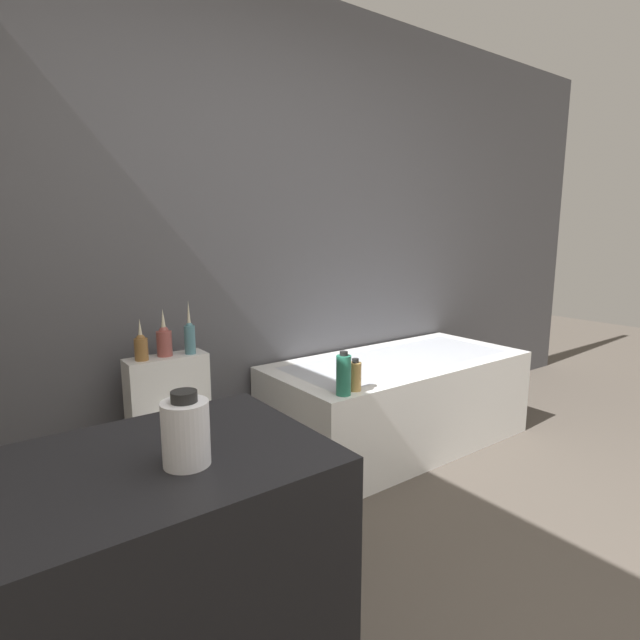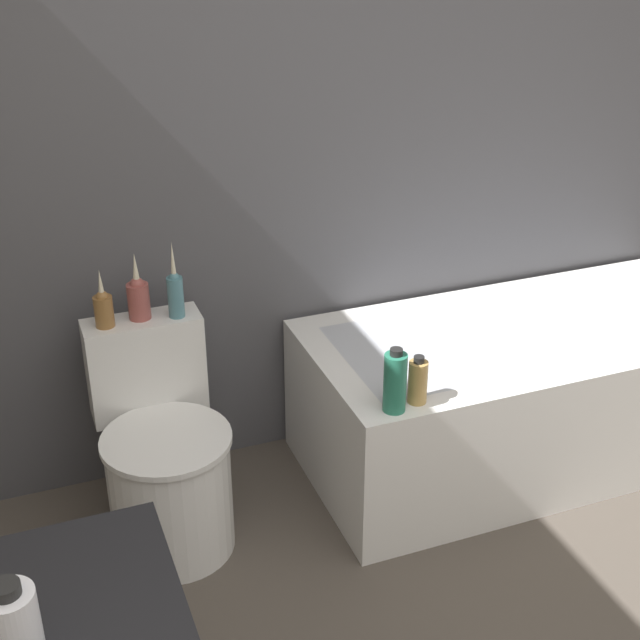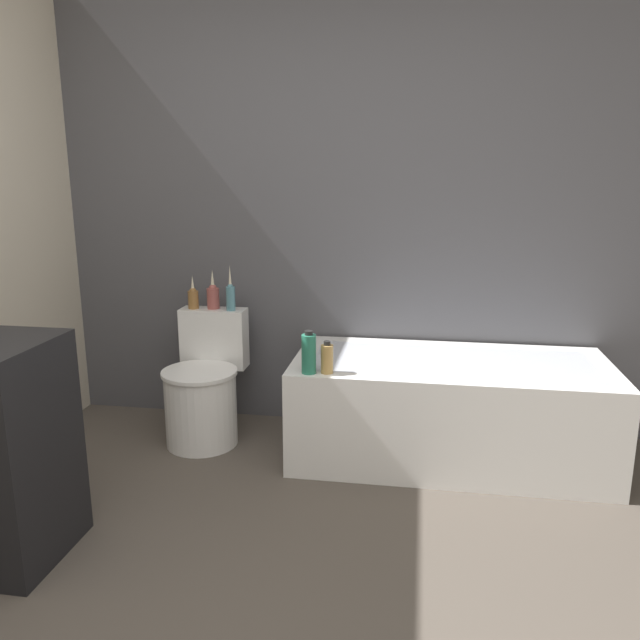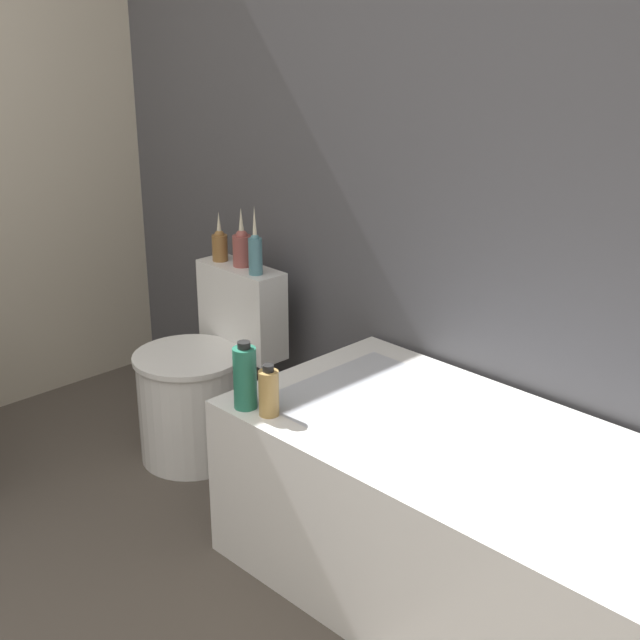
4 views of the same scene
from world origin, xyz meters
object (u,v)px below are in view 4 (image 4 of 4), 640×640
(toilet, at_px, (202,384))
(shampoo_bottle_short, at_px, (269,392))
(shampoo_bottle_tall, at_px, (245,377))
(bathtub, at_px, (491,534))
(vase_bronze, at_px, (255,252))
(vase_silver, at_px, (242,246))
(vase_gold, at_px, (220,244))

(toilet, xyz_separation_m, shampoo_bottle_short, (0.74, -0.30, 0.32))
(shampoo_bottle_tall, bearing_deg, toilet, 154.02)
(bathtub, distance_m, vase_bronze, 1.35)
(vase_silver, height_order, vase_bronze, vase_bronze)
(shampoo_bottle_short, bearing_deg, vase_bronze, 141.99)
(toilet, height_order, vase_bronze, vase_bronze)
(bathtub, xyz_separation_m, vase_bronze, (-1.23, 0.19, 0.53))
(bathtub, distance_m, toilet, 1.35)
(vase_gold, height_order, shampoo_bottle_short, vase_gold)
(toilet, relative_size, vase_bronze, 2.75)
(vase_silver, distance_m, vase_bronze, 0.12)
(vase_silver, height_order, shampoo_bottle_short, vase_silver)
(bathtub, height_order, vase_gold, vase_gold)
(shampoo_bottle_tall, bearing_deg, vase_bronze, 136.84)
(bathtub, height_order, vase_bronze, vase_bronze)
(shampoo_bottle_tall, relative_size, shampoo_bottle_short, 1.32)
(toilet, distance_m, vase_gold, 0.55)
(toilet, xyz_separation_m, shampoo_bottle_tall, (0.66, -0.32, 0.35))
(vase_bronze, xyz_separation_m, shampoo_bottle_tall, (0.54, -0.51, -0.17))
(vase_gold, distance_m, vase_silver, 0.12)
(vase_gold, relative_size, shampoo_bottle_tall, 0.92)
(toilet, height_order, shampoo_bottle_tall, shampoo_bottle_tall)
(shampoo_bottle_tall, distance_m, shampoo_bottle_short, 0.09)
(shampoo_bottle_tall, xyz_separation_m, shampoo_bottle_short, (0.09, 0.02, -0.03))
(vase_silver, distance_m, shampoo_bottle_tall, 0.86)
(toilet, xyz_separation_m, vase_bronze, (0.11, 0.19, 0.51))
(vase_silver, bearing_deg, shampoo_bottle_short, -35.08)
(bathtub, distance_m, shampoo_bottle_short, 0.75)
(vase_silver, relative_size, shampoo_bottle_short, 1.42)
(vase_gold, height_order, vase_silver, vase_silver)
(shampoo_bottle_short, bearing_deg, shampoo_bottle_tall, -168.62)
(toilet, relative_size, vase_gold, 3.67)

